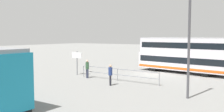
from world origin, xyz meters
name	(u,v)px	position (x,y,z in m)	size (l,w,h in m)	color
ground_plane	(153,75)	(0.00, 0.00, 0.00)	(160.00, 160.00, 0.00)	gray
double_decker_bus	(184,55)	(-2.23, -2.95, 1.93)	(10.27, 4.07, 3.78)	silver
pedestrian_near_railing	(87,68)	(4.32, 5.31, 0.99)	(0.43, 0.43, 1.72)	#33384C
pedestrian_crossing	(110,73)	(0.58, 7.03, 0.96)	(0.45, 0.45, 1.67)	black
pedestrian_railing	(117,72)	(1.21, 4.96, 0.74)	(8.12, 0.44, 1.08)	gray
info_sign	(77,58)	(6.38, 4.41, 1.70)	(1.20, 0.13, 2.43)	slate
street_lamp	(189,32)	(-5.86, 7.84, 4.23)	(0.36, 0.36, 7.28)	#4C4C51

